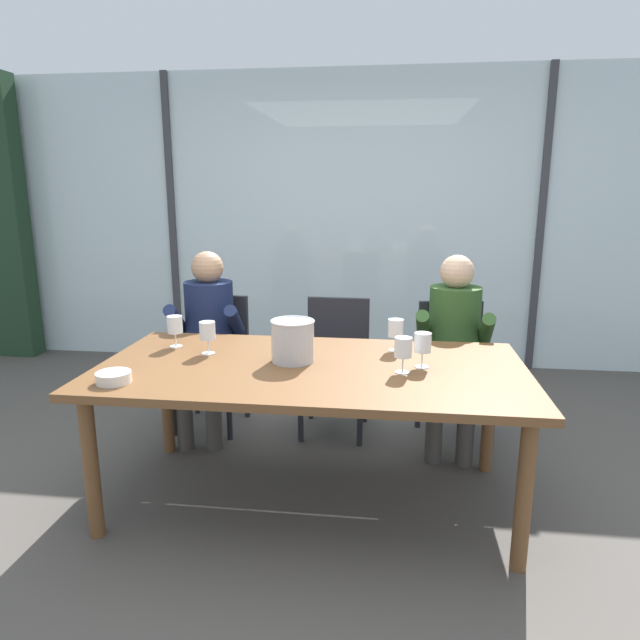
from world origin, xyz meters
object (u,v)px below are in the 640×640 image
object	(u,v)px
person_navy_polo	(207,331)
tasting_bowl	(114,377)
wine_glass_near_bucket	(207,332)
wine_glass_by_right_taster	(423,344)
dining_table	(311,378)
wine_glass_spare_empty	(403,349)
person_olive_shirt	(454,339)
wine_glass_by_left_taster	(175,325)
chair_left_of_center	(336,354)
wine_glass_center_pour	(396,330)
chair_center	(452,360)
ice_bucket_primary	(293,340)
chair_near_curtain	(215,350)

from	to	relation	value
person_navy_polo	tasting_bowl	size ratio (longest dim) A/B	7.63
wine_glass_near_bucket	wine_glass_by_right_taster	xyz separation A→B (m)	(1.11, -0.09, 0.00)
dining_table	wine_glass_near_bucket	bearing A→B (deg)	166.80
wine_glass_spare_empty	person_olive_shirt	bearing A→B (deg)	69.13
dining_table	wine_glass_by_left_taster	world-z (taller)	wine_glass_by_left_taster
chair_left_of_center	wine_glass_spare_empty	world-z (taller)	wine_glass_spare_empty
wine_glass_near_bucket	person_navy_polo	bearing A→B (deg)	108.90
wine_glass_center_pour	wine_glass_by_right_taster	xyz separation A→B (m)	(0.13, -0.28, 0.00)
chair_left_of_center	wine_glass_spare_empty	xyz separation A→B (m)	(0.41, -1.01, 0.34)
dining_table	tasting_bowl	bearing A→B (deg)	-156.81
tasting_bowl	wine_glass_spare_empty	bearing A→B (deg)	13.26
chair_center	ice_bucket_primary	size ratio (longest dim) A/B	3.90
wine_glass_by_right_taster	wine_glass_spare_empty	world-z (taller)	same
person_navy_polo	tasting_bowl	distance (m)	1.18
chair_left_of_center	person_navy_polo	size ratio (longest dim) A/B	0.73
person_navy_polo	wine_glass_near_bucket	distance (m)	0.74
wine_glass_spare_empty	dining_table	bearing A→B (deg)	172.60
tasting_bowl	wine_glass_center_pour	size ratio (longest dim) A/B	0.90
person_navy_polo	tasting_bowl	bearing A→B (deg)	-97.70
person_navy_polo	wine_glass_near_bucket	world-z (taller)	person_navy_polo
person_navy_polo	wine_glass_spare_empty	xyz separation A→B (m)	(1.25, -0.87, 0.17)
dining_table	ice_bucket_primary	distance (m)	0.21
wine_glass_by_right_taster	tasting_bowl	bearing A→B (deg)	-163.86
chair_center	person_olive_shirt	xyz separation A→B (m)	(-0.01, -0.12, 0.17)
chair_left_of_center	person_olive_shirt	size ratio (longest dim) A/B	0.73
tasting_bowl	wine_glass_by_left_taster	distance (m)	0.62
chair_left_of_center	wine_glass_spare_empty	distance (m)	1.15
chair_left_of_center	chair_center	xyz separation A→B (m)	(0.76, -0.02, 0.00)
chair_left_of_center	wine_glass_by_right_taster	world-z (taller)	wine_glass_by_right_taster
wine_glass_center_pour	wine_glass_spare_empty	bearing A→B (deg)	-84.90
person_navy_polo	person_olive_shirt	size ratio (longest dim) A/B	1.00
chair_center	dining_table	bearing A→B (deg)	-138.94
chair_near_curtain	chair_center	world-z (taller)	same
chair_near_curtain	wine_glass_near_bucket	xyz separation A→B (m)	(0.23, -0.81, 0.34)
wine_glass_center_pour	dining_table	bearing A→B (deg)	-142.71
chair_left_of_center	chair_center	bearing A→B (deg)	0.28
wine_glass_by_left_taster	wine_glass_center_pour	size ratio (longest dim) A/B	1.00
wine_glass_spare_empty	chair_center	bearing A→B (deg)	70.74
dining_table	wine_glass_spare_empty	xyz separation A→B (m)	(0.45, -0.06, 0.19)
chair_center	wine_glass_by_left_taster	world-z (taller)	wine_glass_by_left_taster
chair_near_curtain	person_olive_shirt	bearing A→B (deg)	-1.76
dining_table	chair_left_of_center	bearing A→B (deg)	88.00
wine_glass_by_left_taster	wine_glass_spare_empty	distance (m)	1.28
wine_glass_spare_empty	tasting_bowl	bearing A→B (deg)	-166.74
wine_glass_spare_empty	chair_left_of_center	bearing A→B (deg)	112.30
chair_left_of_center	wine_glass_spare_empty	bearing A→B (deg)	-65.77
ice_bucket_primary	wine_glass_center_pour	size ratio (longest dim) A/B	1.29
chair_left_of_center	dining_table	bearing A→B (deg)	-90.07
wine_glass_spare_empty	wine_glass_center_pour	bearing A→B (deg)	95.10
person_olive_shirt	wine_glass_spare_empty	world-z (taller)	person_olive_shirt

